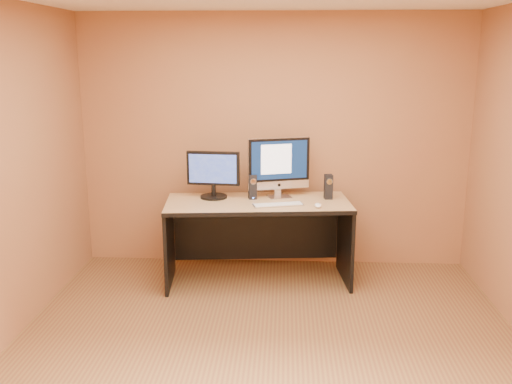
# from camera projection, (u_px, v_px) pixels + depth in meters

# --- Properties ---
(floor) EXTENTS (4.00, 4.00, 0.00)m
(floor) POSITION_uv_depth(u_px,v_px,m) (267.00, 355.00, 4.25)
(floor) COLOR brown
(floor) RESTS_ON ground
(walls) EXTENTS (4.00, 4.00, 2.60)m
(walls) POSITION_uv_depth(u_px,v_px,m) (268.00, 186.00, 3.94)
(walls) COLOR #95633C
(walls) RESTS_ON ground
(desk) EXTENTS (1.82, 0.93, 0.81)m
(desk) POSITION_uv_depth(u_px,v_px,m) (258.00, 242.00, 5.54)
(desk) COLOR tan
(desk) RESTS_ON ground
(imac) EXTENTS (0.66, 0.41, 0.60)m
(imac) POSITION_uv_depth(u_px,v_px,m) (280.00, 167.00, 5.54)
(imac) COLOR silver
(imac) RESTS_ON desk
(second_monitor) EXTENTS (0.55, 0.31, 0.46)m
(second_monitor) POSITION_uv_depth(u_px,v_px,m) (213.00, 175.00, 5.54)
(second_monitor) COLOR black
(second_monitor) RESTS_ON desk
(speaker_left) EXTENTS (0.09, 0.09, 0.24)m
(speaker_left) POSITION_uv_depth(u_px,v_px,m) (252.00, 187.00, 5.53)
(speaker_left) COLOR black
(speaker_left) RESTS_ON desk
(speaker_right) EXTENTS (0.09, 0.09, 0.24)m
(speaker_right) POSITION_uv_depth(u_px,v_px,m) (328.00, 187.00, 5.53)
(speaker_right) COLOR black
(speaker_right) RESTS_ON desk
(keyboard) EXTENTS (0.49, 0.24, 0.02)m
(keyboard) POSITION_uv_depth(u_px,v_px,m) (278.00, 205.00, 5.30)
(keyboard) COLOR silver
(keyboard) RESTS_ON desk
(mouse) EXTENTS (0.07, 0.12, 0.04)m
(mouse) POSITION_uv_depth(u_px,v_px,m) (318.00, 205.00, 5.24)
(mouse) COLOR white
(mouse) RESTS_ON desk
(cable_a) EXTENTS (0.12, 0.22, 0.01)m
(cable_a) POSITION_uv_depth(u_px,v_px,m) (284.00, 195.00, 5.68)
(cable_a) COLOR black
(cable_a) RESTS_ON desk
(cable_b) EXTENTS (0.10, 0.18, 0.01)m
(cable_b) POSITION_uv_depth(u_px,v_px,m) (278.00, 194.00, 5.71)
(cable_b) COLOR black
(cable_b) RESTS_ON desk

